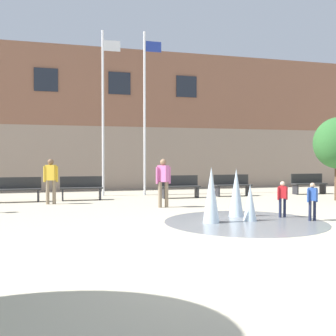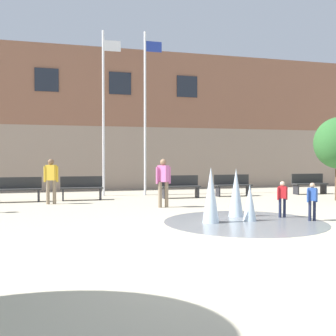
{
  "view_description": "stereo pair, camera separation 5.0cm",
  "coord_description": "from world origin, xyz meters",
  "views": [
    {
      "loc": [
        -2.73,
        -5.6,
        1.62
      ],
      "look_at": [
        0.52,
        6.55,
        1.3
      ],
      "focal_mm": 42.0,
      "sensor_mm": 36.0,
      "label": 1
    },
    {
      "loc": [
        -2.68,
        -5.61,
        1.62
      ],
      "look_at": [
        0.52,
        6.55,
        1.3
      ],
      "focal_mm": 42.0,
      "sensor_mm": 36.0,
      "label": 2
    }
  ],
  "objects": [
    {
      "name": "flagpole_right",
      "position": [
        0.76,
        11.32,
        3.8
      ],
      "size": [
        0.8,
        0.1,
        7.13
      ],
      "color": "silver",
      "rests_on": "ground"
    },
    {
      "name": "park_bench_left_of_flagpoles",
      "position": [
        -4.34,
        9.73,
        0.48
      ],
      "size": [
        1.6,
        0.44,
        0.91
      ],
      "color": "#28282D",
      "rests_on": "ground"
    },
    {
      "name": "child_with_pink_shirt",
      "position": [
        3.48,
        3.19,
        0.58
      ],
      "size": [
        0.31,
        0.24,
        0.99
      ],
      "rotation": [
        0.0,
        0.0,
        -0.9
      ],
      "color": "#1E233D",
      "rests_on": "ground"
    },
    {
      "name": "park_bench_near_trashcan",
      "position": [
        4.21,
        9.8,
        0.48
      ],
      "size": [
        1.6,
        0.44,
        0.91
      ],
      "color": "#28282D",
      "rests_on": "ground"
    },
    {
      "name": "library_building",
      "position": [
        0.0,
        17.03,
        3.55
      ],
      "size": [
        36.0,
        6.05,
        7.1
      ],
      "color": "gray",
      "rests_on": "ground"
    },
    {
      "name": "teen_by_trashcan",
      "position": [
        -3.16,
        8.74,
        0.93
      ],
      "size": [
        0.5,
        0.33,
        1.59
      ],
      "rotation": [
        0.0,
        0.0,
        -0.44
      ],
      "color": "#89755B",
      "rests_on": "ground"
    },
    {
      "name": "park_bench_under_right_flagpole",
      "position": [
        1.84,
        9.64,
        0.48
      ],
      "size": [
        1.6,
        0.44,
        0.91
      ],
      "color": "#28282D",
      "rests_on": "ground"
    },
    {
      "name": "adult_in_red",
      "position": [
        0.44,
        6.85,
        0.93
      ],
      "size": [
        0.5,
        0.39,
        1.59
      ],
      "rotation": [
        0.0,
        0.0,
        -0.89
      ],
      "color": "#89755B",
      "rests_on": "ground"
    },
    {
      "name": "park_bench_center",
      "position": [
        -2.06,
        9.81,
        0.48
      ],
      "size": [
        1.6,
        0.44,
        0.91
      ],
      "color": "#28282D",
      "rests_on": "ground"
    },
    {
      "name": "child_running",
      "position": [
        3.04,
        3.9,
        0.58
      ],
      "size": [
        0.31,
        0.23,
        0.99
      ],
      "rotation": [
        0.0,
        0.0,
        2.45
      ],
      "color": "#1E233D",
      "rests_on": "ground"
    },
    {
      "name": "splash_fountain",
      "position": [
        1.5,
        3.82,
        0.53
      ],
      "size": [
        4.09,
        4.09,
        1.4
      ],
      "color": "gray",
      "rests_on": "ground"
    },
    {
      "name": "ground_plane",
      "position": [
        0.0,
        0.0,
        0.0
      ],
      "size": [
        100.0,
        100.0,
        0.0
      ],
      "primitive_type": "plane",
      "color": "#BCB299"
    },
    {
      "name": "park_bench_far_right",
      "position": [
        7.91,
        9.79,
        0.48
      ],
      "size": [
        1.6,
        0.44,
        0.91
      ],
      "color": "#28282D",
      "rests_on": "ground"
    },
    {
      "name": "flagpole_left",
      "position": [
        -1.05,
        11.32,
        3.75
      ],
      "size": [
        0.8,
        0.1,
        7.03
      ],
      "color": "silver",
      "rests_on": "ground"
    }
  ]
}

